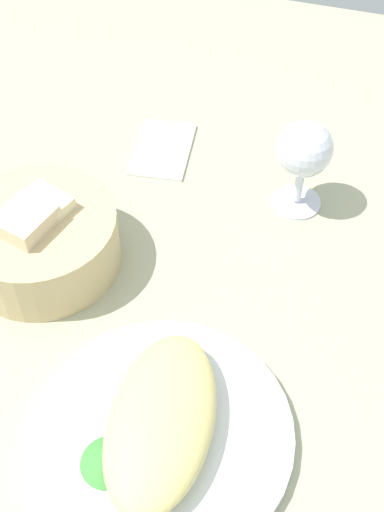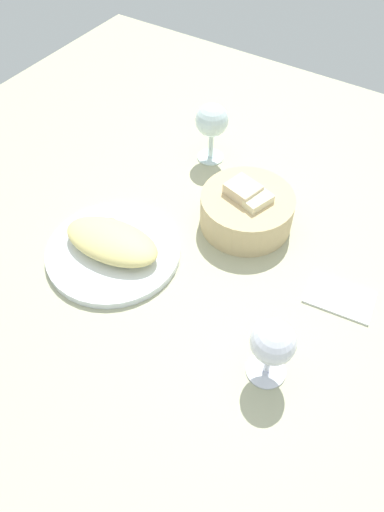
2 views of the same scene
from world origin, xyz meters
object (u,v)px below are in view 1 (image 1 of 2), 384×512
Objects in this scene: bread_basket at (40,238)px; folded_napkin at (163,148)px; wine_glass_near at (304,153)px; plate at (162,434)px.

folded_napkin is (21.51, -6.66, -3.26)cm from bread_basket.
bread_basket is 1.46× the size of wine_glass_near.
folded_napkin is (4.36, 18.41, -7.39)cm from wine_glass_near.
plate is at bearing 170.24° from wine_glass_near.
bread_basket is at bearing 155.63° from folded_napkin.
wine_glass_near reaches higher than bread_basket.
wine_glass_near is at bearing -9.76° from plate.
plate is at bearing -129.94° from bread_basket.
wine_glass_near is (17.14, -25.07, 4.13)cm from bread_basket.
wine_glass_near is at bearing -55.63° from bread_basket.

